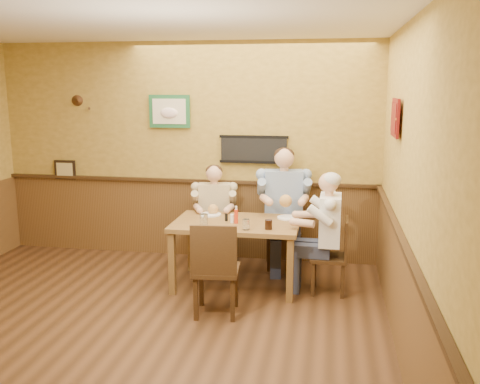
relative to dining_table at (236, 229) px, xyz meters
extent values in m
plane|color=#362010|center=(-0.85, -1.50, -0.66)|extent=(5.00, 5.00, 0.00)
cube|color=silver|center=(-0.85, -1.50, 2.14)|extent=(5.00, 5.00, 0.02)
cube|color=#B79740|center=(-0.85, 1.00, 0.74)|extent=(5.00, 0.02, 2.80)
cube|color=#B79740|center=(1.65, -1.50, 0.74)|extent=(0.02, 5.00, 2.80)
cube|color=brown|center=(-0.85, 0.98, -0.16)|extent=(5.00, 0.02, 1.00)
cube|color=brown|center=(1.63, -1.50, -0.16)|extent=(0.02, 5.00, 1.00)
cube|color=black|center=(0.05, 0.96, 0.79)|extent=(0.88, 0.03, 0.34)
cube|color=#205E32|center=(-1.05, 0.96, 1.26)|extent=(0.54, 0.03, 0.42)
cube|color=black|center=(-2.55, 0.96, 0.46)|extent=(0.30, 0.03, 0.26)
cube|color=maroon|center=(1.61, -0.45, 1.29)|extent=(0.03, 0.48, 0.36)
cube|color=brown|center=(0.00, 0.00, 0.07)|extent=(1.40, 0.90, 0.05)
cube|color=brown|center=(-0.64, -0.39, -0.31)|extent=(0.07, 0.07, 0.70)
cube|color=brown|center=(0.64, -0.39, -0.31)|extent=(0.07, 0.07, 0.70)
cube|color=brown|center=(-0.64, 0.39, -0.31)|extent=(0.07, 0.07, 0.70)
cube|color=brown|center=(0.64, 0.39, -0.31)|extent=(0.07, 0.07, 0.70)
cylinder|color=white|center=(-0.31, -0.25, 0.16)|extent=(0.11, 0.11, 0.13)
cylinder|color=white|center=(0.16, -0.32, 0.15)|extent=(0.10, 0.10, 0.11)
cylinder|color=black|center=(0.39, -0.26, 0.14)|extent=(0.09, 0.09, 0.10)
cylinder|color=red|center=(0.01, -0.07, 0.18)|extent=(0.05, 0.05, 0.18)
cylinder|color=white|center=(-0.04, -0.06, 0.14)|extent=(0.05, 0.05, 0.10)
cylinder|color=black|center=(-0.12, 0.01, 0.13)|extent=(0.04, 0.04, 0.08)
cylinder|color=silver|center=(-0.35, 0.25, 0.10)|extent=(0.30, 0.30, 0.02)
cylinder|color=white|center=(0.56, 0.25, 0.10)|extent=(0.28, 0.28, 0.02)
camera|label=1|loc=(1.04, -5.71, 1.60)|focal=40.00mm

